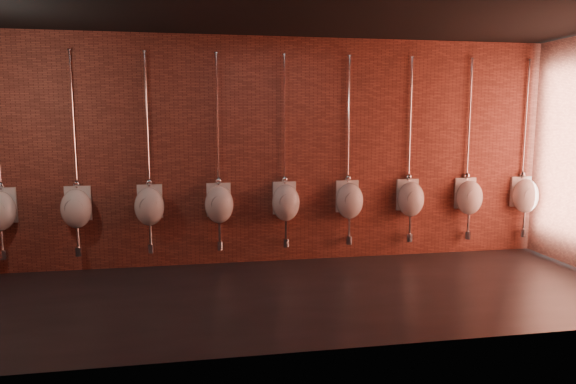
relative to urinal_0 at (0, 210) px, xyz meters
name	(u,v)px	position (x,y,z in m)	size (l,w,h in m)	color
ground	(282,295)	(3.48, -1.36, -0.90)	(8.50, 8.50, 0.00)	black
room_shell	(281,123)	(3.48, -1.36, 1.11)	(8.54, 3.04, 3.22)	black
urinal_0	(0,210)	(0.00, 0.00, 0.00)	(0.41, 0.36, 2.72)	white
urinal_1	(76,207)	(0.94, 0.00, 0.00)	(0.41, 0.36, 2.72)	white
urinal_2	(149,205)	(1.88, 0.00, 0.00)	(0.41, 0.36, 2.72)	white
urinal_3	(219,203)	(2.83, 0.00, 0.00)	(0.41, 0.36, 2.72)	white
urinal_4	(286,201)	(3.77, 0.00, 0.00)	(0.41, 0.36, 2.72)	white
urinal_5	(349,200)	(4.71, 0.00, 0.00)	(0.41, 0.36, 2.72)	white
urinal_6	(411,198)	(5.65, 0.00, 0.00)	(0.41, 0.36, 2.72)	white
urinal_7	(469,196)	(6.59, 0.00, 0.00)	(0.41, 0.36, 2.72)	white
urinal_8	(525,195)	(7.54, 0.00, 0.00)	(0.41, 0.36, 2.72)	white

